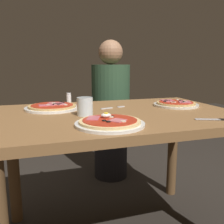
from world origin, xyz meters
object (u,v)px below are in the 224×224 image
at_px(water_glass_near, 85,108).
at_px(pizza_across_left, 176,104).
at_px(knife, 220,119).
at_px(dining_table, 118,133).
at_px(salt_shaker, 69,98).
at_px(fork, 111,108).
at_px(diner_person, 111,114).
at_px(pizza_across_right, 52,107).
at_px(pizza_foreground, 110,123).

bearing_deg(water_glass_near, pizza_across_left, 11.25).
bearing_deg(knife, water_glass_near, 152.80).
bearing_deg(pizza_across_left, dining_table, -167.10).
bearing_deg(pizza_across_left, salt_shaker, 154.22).
distance_m(water_glass_near, salt_shaker, 0.41).
bearing_deg(fork, diner_person, 72.71).
bearing_deg(pizza_across_left, water_glass_near, -168.75).
bearing_deg(water_glass_near, salt_shaker, 92.91).
height_order(pizza_across_left, pizza_across_right, same).
height_order(water_glass_near, salt_shaker, water_glass_near).
distance_m(dining_table, pizza_across_right, 0.40).
height_order(pizza_across_right, diner_person, diner_person).
bearing_deg(pizza_foreground, pizza_across_right, 112.90).
xyz_separation_m(pizza_foreground, water_glass_near, (-0.06, 0.23, 0.03)).
bearing_deg(pizza_foreground, pizza_across_left, 33.43).
bearing_deg(fork, pizza_foreground, -108.14).
relative_size(dining_table, diner_person, 1.05).
xyz_separation_m(dining_table, water_glass_near, (-0.18, -0.02, 0.15)).
relative_size(dining_table, pizza_across_left, 4.65).
bearing_deg(dining_table, pizza_across_left, 12.90).
xyz_separation_m(pizza_across_left, knife, (-0.02, -0.40, -0.01)).
distance_m(pizza_across_left, diner_person, 0.76).
height_order(water_glass_near, knife, water_glass_near).
xyz_separation_m(dining_table, pizza_foreground, (-0.13, -0.25, 0.12)).
relative_size(dining_table, water_glass_near, 13.86).
distance_m(pizza_across_right, knife, 0.87).
bearing_deg(diner_person, pizza_foreground, 72.40).
bearing_deg(dining_table, pizza_across_right, 147.51).
bearing_deg(pizza_across_left, pizza_across_right, 171.12).
bearing_deg(pizza_across_left, diner_person, 104.67).
bearing_deg(dining_table, pizza_foreground, -116.30).
relative_size(pizza_foreground, salt_shaker, 4.31).
relative_size(pizza_across_left, fork, 1.71).
relative_size(dining_table, fork, 7.95).
height_order(dining_table, pizza_across_right, pizza_across_right).
bearing_deg(pizza_across_right, fork, -13.12).
bearing_deg(pizza_foreground, dining_table, 63.70).
distance_m(pizza_across_right, diner_person, 0.83).
xyz_separation_m(pizza_foreground, pizza_across_left, (0.52, 0.35, -0.00)).
bearing_deg(water_glass_near, dining_table, 7.54).
height_order(fork, salt_shaker, salt_shaker).
relative_size(water_glass_near, fork, 0.57).
distance_m(fork, knife, 0.58).
bearing_deg(diner_person, water_glass_near, 64.75).
height_order(dining_table, diner_person, diner_person).
height_order(pizza_foreground, diner_person, diner_person).
distance_m(dining_table, salt_shaker, 0.45).
xyz_separation_m(knife, diner_person, (-0.17, 1.12, -0.18)).
height_order(fork, diner_person, diner_person).
bearing_deg(pizza_across_right, dining_table, -32.49).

